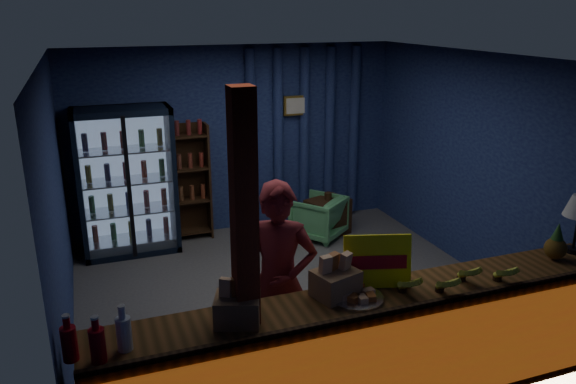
# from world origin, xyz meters

# --- Properties ---
(ground) EXTENTS (4.60, 4.60, 0.00)m
(ground) POSITION_xyz_m (0.00, 0.00, 0.00)
(ground) COLOR #515154
(ground) RESTS_ON ground
(room_walls) EXTENTS (4.60, 4.60, 4.60)m
(room_walls) POSITION_xyz_m (0.00, 0.00, 1.57)
(room_walls) COLOR navy
(room_walls) RESTS_ON ground
(counter) EXTENTS (4.40, 0.57, 0.99)m
(counter) POSITION_xyz_m (0.00, -1.91, 0.48)
(counter) COLOR brown
(counter) RESTS_ON ground
(support_post) EXTENTS (0.16, 0.16, 2.60)m
(support_post) POSITION_xyz_m (-1.05, -1.90, 1.30)
(support_post) COLOR #993216
(support_post) RESTS_ON ground
(beverage_cooler) EXTENTS (1.20, 0.62, 1.90)m
(beverage_cooler) POSITION_xyz_m (-1.55, 1.92, 0.93)
(beverage_cooler) COLOR black
(beverage_cooler) RESTS_ON ground
(bottle_shelf) EXTENTS (0.50, 0.28, 1.60)m
(bottle_shelf) POSITION_xyz_m (-0.70, 2.06, 0.79)
(bottle_shelf) COLOR #3D2513
(bottle_shelf) RESTS_ON ground
(curtain_folds) EXTENTS (1.74, 0.14, 2.50)m
(curtain_folds) POSITION_xyz_m (1.00, 2.14, 1.30)
(curtain_folds) COLOR navy
(curtain_folds) RESTS_ON room_walls
(framed_picture) EXTENTS (0.36, 0.04, 0.28)m
(framed_picture) POSITION_xyz_m (0.85, 2.10, 1.75)
(framed_picture) COLOR gold
(framed_picture) RESTS_ON room_walls
(shopkeeper) EXTENTS (0.75, 0.64, 1.75)m
(shopkeeper) POSITION_xyz_m (-0.60, -1.29, 0.87)
(shopkeeper) COLOR maroon
(shopkeeper) RESTS_ON ground
(green_chair) EXTENTS (0.89, 0.90, 0.59)m
(green_chair) POSITION_xyz_m (0.94, 1.44, 0.29)
(green_chair) COLOR #58B16B
(green_chair) RESTS_ON ground
(side_table) EXTENTS (0.67, 0.57, 0.61)m
(side_table) POSITION_xyz_m (1.10, 1.49, 0.26)
(side_table) COLOR #3D2513
(side_table) RESTS_ON ground
(yellow_sign) EXTENTS (0.54, 0.25, 0.43)m
(yellow_sign) POSITION_xyz_m (0.06, -1.75, 1.16)
(yellow_sign) COLOR #FEF80D
(yellow_sign) RESTS_ON counter
(soda_bottles) EXTENTS (0.43, 0.18, 0.32)m
(soda_bottles) POSITION_xyz_m (-2.05, -2.00, 1.08)
(soda_bottles) COLOR #AB0B15
(soda_bottles) RESTS_ON counter
(snack_box_left) EXTENTS (0.38, 0.35, 0.33)m
(snack_box_left) POSITION_xyz_m (-1.11, -1.90, 1.07)
(snack_box_left) COLOR #A0804D
(snack_box_left) RESTS_ON counter
(snack_box_centre) EXTENTS (0.38, 0.35, 0.34)m
(snack_box_centre) POSITION_xyz_m (-0.31, -1.78, 1.07)
(snack_box_centre) COLOR #A0804D
(snack_box_centre) RESTS_ON counter
(pastry_tray) EXTENTS (0.41, 0.41, 0.07)m
(pastry_tray) POSITION_xyz_m (-0.18, -1.89, 0.97)
(pastry_tray) COLOR silver
(pastry_tray) RESTS_ON counter
(banana_bunches) EXTENTS (1.07, 0.30, 0.17)m
(banana_bunches) POSITION_xyz_m (0.62, -2.00, 1.04)
(banana_bunches) COLOR yellow
(banana_bunches) RESTS_ON counter
(pineapple) EXTENTS (0.19, 0.19, 0.33)m
(pineapple) POSITION_xyz_m (1.77, -1.85, 1.09)
(pineapple) COLOR brown
(pineapple) RESTS_ON counter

